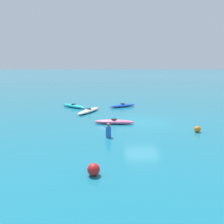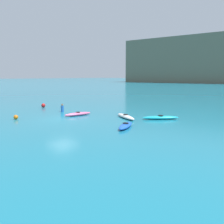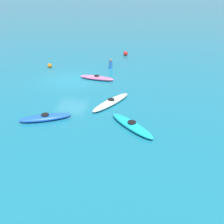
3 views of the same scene
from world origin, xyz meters
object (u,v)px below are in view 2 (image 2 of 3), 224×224
buoy_orange (16,117)px  person_near_shore (62,108)px  kayak_white (126,116)px  kayak_blue (126,126)px  buoy_red (43,105)px  kayak_pink (78,114)px  kayak_cyan (161,118)px

buoy_orange → person_near_shore: person_near_shore is taller
kayak_white → buoy_orange: (-6.73, -7.26, 0.04)m
kayak_blue → buoy_red: buoy_red is taller
kayak_pink → person_near_shore: size_ratio=3.37×
kayak_cyan → buoy_red: bearing=-170.3°
kayak_blue → kayak_white: same height
kayak_cyan → kayak_white: bearing=-147.9°
kayak_blue → buoy_red: 15.52m
kayak_white → buoy_red: size_ratio=7.10×
kayak_blue → person_near_shore: size_ratio=3.33×
kayak_pink → kayak_blue: 7.25m
person_near_shore → kayak_blue: bearing=-9.0°
kayak_pink → buoy_red: size_ratio=6.10×
kayak_white → kayak_cyan: bearing=32.1°
buoy_orange → person_near_shore: 5.73m
buoy_orange → kayak_cyan: bearing=43.5°
kayak_white → kayak_blue: bearing=-49.5°
kayak_pink → buoy_red: (-8.19, 1.16, 0.08)m
buoy_orange → person_near_shore: bearing=99.0°
person_near_shore → buoy_orange: bearing=-81.0°
buoy_red → person_near_shore: person_near_shore is taller
kayak_white → buoy_red: (-12.56, -0.93, 0.08)m
buoy_red → kayak_pink: bearing=-8.0°
buoy_red → kayak_blue: bearing=-8.6°
person_near_shore → kayak_white: bearing=11.9°
kayak_pink → buoy_orange: 5.69m
person_near_shore → buoy_red: bearing=172.2°
kayak_cyan → person_near_shore: person_near_shore is taller
kayak_blue → buoy_red: (-15.35, 2.33, 0.08)m
kayak_pink → kayak_white: (4.37, 2.09, -0.00)m
kayak_pink → buoy_red: bearing=172.0°
kayak_cyan → person_near_shore: bearing=-162.3°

